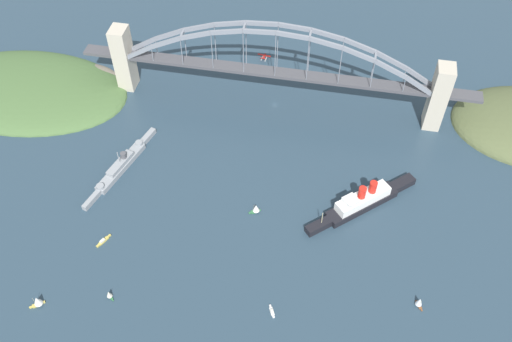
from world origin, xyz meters
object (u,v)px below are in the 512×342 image
object	(u,v)px
harbor_arch_bridge	(276,73)
small_boat_2	(256,208)
ocean_liner	(363,201)
small_boat_0	(109,294)
small_boat_1	(37,301)
naval_cruiser	(121,165)
small_boat_4	(272,311)
seaplane_taxiing_near_bridge	(264,57)
small_boat_5	(419,302)
small_boat_3	(103,241)

from	to	relation	value
harbor_arch_bridge	small_boat_2	world-z (taller)	harbor_arch_bridge
ocean_liner	small_boat_0	distance (m)	171.40
ocean_liner	small_boat_1	world-z (taller)	ocean_liner
naval_cruiser	small_boat_4	world-z (taller)	naval_cruiser
seaplane_taxiing_near_bridge	small_boat_4	distance (m)	236.34
small_boat_1	small_boat_5	size ratio (longest dim) A/B	1.12
harbor_arch_bridge	small_boat_5	bearing A→B (deg)	125.59
small_boat_2	small_boat_4	distance (m)	73.68
harbor_arch_bridge	small_boat_4	world-z (taller)	harbor_arch_bridge
harbor_arch_bridge	small_boat_1	distance (m)	226.48
ocean_liner	small_boat_5	world-z (taller)	ocean_liner
small_boat_2	small_boat_3	distance (m)	100.41
small_boat_1	small_boat_3	xyz separation A→B (m)	(-21.13, -49.04, -3.33)
seaplane_taxiing_near_bridge	small_boat_3	distance (m)	214.43
ocean_liner	small_boat_1	distance (m)	211.18
seaplane_taxiing_near_bridge	small_boat_2	xyz separation A→B (m)	(-23.79, 161.70, 1.63)
small_boat_0	small_boat_5	size ratio (longest dim) A/B	0.85
small_boat_5	harbor_arch_bridge	bearing A→B (deg)	-54.41
small_boat_2	small_boat_3	bearing A→B (deg)	24.64
small_boat_3	ocean_liner	bearing A→B (deg)	-159.65
naval_cruiser	small_boat_4	distance (m)	152.87
ocean_liner	small_boat_2	world-z (taller)	ocean_liner
ocean_liner	naval_cruiser	distance (m)	169.69
harbor_arch_bridge	small_boat_0	distance (m)	199.26
naval_cruiser	ocean_liner	bearing A→B (deg)	179.21
small_boat_1	small_boat_3	bearing A→B (deg)	-113.30
small_boat_2	harbor_arch_bridge	bearing A→B (deg)	-87.12
ocean_liner	naval_cruiser	size ratio (longest dim) A/B	0.87
ocean_liner	seaplane_taxiing_near_bridge	size ratio (longest dim) A/B	6.05
naval_cruiser	small_boat_4	bearing A→B (deg)	143.99
seaplane_taxiing_near_bridge	small_boat_4	world-z (taller)	seaplane_taxiing_near_bridge
naval_cruiser	small_boat_3	bearing A→B (deg)	98.81
small_boat_1	small_boat_2	bearing A→B (deg)	-141.03
seaplane_taxiing_near_bridge	small_boat_2	distance (m)	163.45
small_boat_2	small_boat_5	xyz separation A→B (m)	(-106.46, 49.33, 0.08)
small_boat_2	naval_cruiser	bearing A→B (deg)	-11.16
ocean_liner	small_boat_4	size ratio (longest dim) A/B	8.73
small_boat_0	small_boat_3	xyz separation A→B (m)	(18.06, -36.53, -2.34)
seaplane_taxiing_near_bridge	small_boat_3	bearing A→B (deg)	71.67
harbor_arch_bridge	naval_cruiser	distance (m)	132.15
ocean_liner	small_boat_0	world-z (taller)	ocean_liner
naval_cruiser	small_boat_3	xyz separation A→B (m)	(-9.57, 61.72, -2.21)
naval_cruiser	small_boat_1	size ratio (longest dim) A/B	9.16
small_boat_4	naval_cruiser	bearing A→B (deg)	-36.01
small_boat_2	small_boat_1	bearing A→B (deg)	38.97
ocean_liner	seaplane_taxiing_near_bridge	distance (m)	171.41
ocean_liner	small_boat_0	bearing A→B (deg)	34.03
small_boat_0	small_boat_4	xyz separation A→B (m)	(-96.02, -8.39, -2.39)
harbor_arch_bridge	small_boat_5	distance (m)	194.09
harbor_arch_bridge	small_boat_4	xyz separation A→B (m)	(-28.23, 176.90, -30.27)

